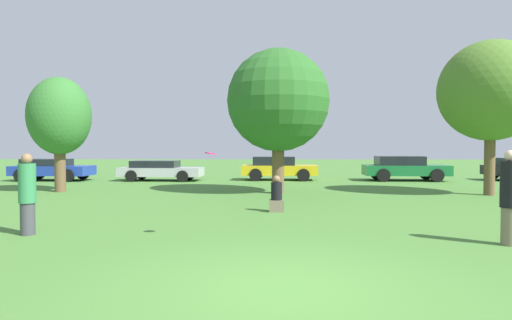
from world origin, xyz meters
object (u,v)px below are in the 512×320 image
object	(u,v)px
person_thrower	(27,194)
parked_car_yellow	(278,168)
parked_car_green	(404,168)
tree_0	(59,117)
parked_car_blue	(51,169)
frisbee	(211,153)
parked_car_silver	(160,170)
bystander_sitting	(276,197)
tree_2	(491,91)
person_catcher	(510,197)
tree_1	(278,101)

from	to	relation	value
person_thrower	parked_car_yellow	distance (m)	16.58
person_thrower	parked_car_green	distance (m)	19.79
person_thrower	tree_0	world-z (taller)	tree_0
person_thrower	parked_car_yellow	xyz separation A→B (m)	(5.58, 15.61, -0.17)
tree_0	parked_car_blue	bearing A→B (deg)	119.11
parked_car_yellow	tree_0	bearing A→B (deg)	-141.17
frisbee	person_thrower	bearing A→B (deg)	173.32
frisbee	parked_car_silver	distance (m)	16.19
bystander_sitting	parked_car_yellow	size ratio (longest dim) A/B	0.25
tree_0	frisbee	bearing A→B (deg)	-51.49
parked_car_green	tree_2	bearing A→B (deg)	-79.46
person_catcher	bystander_sitting	world-z (taller)	person_catcher
frisbee	tree_1	size ratio (longest dim) A/B	0.04
person_catcher	tree_2	bearing A→B (deg)	-109.76
parked_car_blue	person_catcher	bearing A→B (deg)	-41.09
tree_1	tree_2	xyz separation A→B (m)	(8.06, -0.45, 0.29)
parked_car_yellow	parked_car_green	world-z (taller)	parked_car_green
tree_2	parked_car_green	size ratio (longest dim) A/B	1.30
person_thrower	bystander_sitting	xyz separation A→B (m)	(5.28, 3.49, -0.43)
parked_car_silver	frisbee	bearing A→B (deg)	-70.28
frisbee	tree_2	bearing A→B (deg)	41.69
tree_1	parked_car_blue	world-z (taller)	tree_1
tree_0	parked_car_blue	size ratio (longest dim) A/B	1.10
person_catcher	parked_car_green	xyz separation A→B (m)	(2.87, 16.09, -0.19)
tree_2	parked_car_silver	world-z (taller)	tree_2
person_thrower	frisbee	world-z (taller)	frisbee
person_catcher	person_thrower	bearing A→B (deg)	-0.00
bystander_sitting	tree_2	world-z (taller)	tree_2
parked_car_silver	person_catcher	bearing A→B (deg)	-53.86
bystander_sitting	parked_car_silver	bearing A→B (deg)	118.27
person_catcher	parked_car_yellow	xyz separation A→B (m)	(-3.99, 16.32, -0.21)
parked_car_blue	parked_car_silver	bearing A→B (deg)	3.20
person_thrower	frisbee	size ratio (longest dim) A/B	7.60
tree_2	parked_car_blue	bearing A→B (deg)	161.49
person_thrower	tree_0	distance (m)	9.82
frisbee	bystander_sitting	distance (m)	4.38
person_thrower	person_catcher	bearing A→B (deg)	0.00
tree_0	tree_2	distance (m)	17.06
person_catcher	parked_car_yellow	size ratio (longest dim) A/B	0.42
parked_car_blue	parked_car_yellow	xyz separation A→B (m)	(12.45, 0.73, 0.04)
tree_2	parked_car_yellow	bearing A→B (deg)	136.35
person_catcher	tree_2	xyz separation A→B (m)	(3.92, 8.78, 3.06)
frisbee	tree_0	xyz separation A→B (m)	(-7.44, 9.35, 1.35)
parked_car_yellow	parked_car_silver	bearing A→B (deg)	-171.89
tree_0	parked_car_silver	bearing A→B (deg)	66.55
tree_0	parked_car_silver	world-z (taller)	tree_0
parked_car_blue	parked_car_yellow	distance (m)	12.47
frisbee	parked_car_blue	xyz separation A→B (m)	(-10.78, 15.34, -1.07)
tree_2	bystander_sitting	bearing A→B (deg)	-150.86
tree_1	person_thrower	bearing A→B (deg)	-122.51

